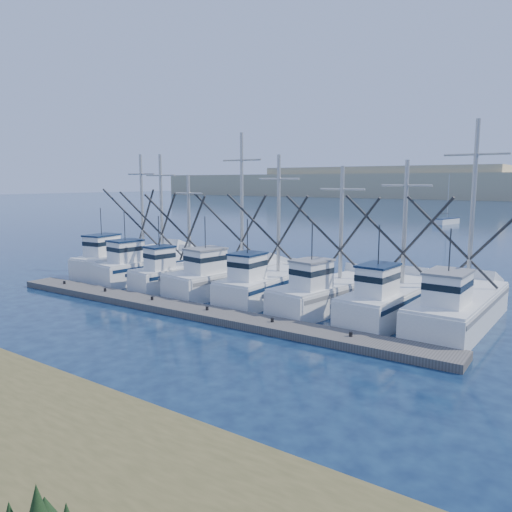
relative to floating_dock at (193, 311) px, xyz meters
The scene contains 4 objects.
ground 8.58m from the floating_dock, 47.05° to the right, with size 500.00×500.00×0.00m, color #0B1732.
floating_dock is the anchor object (origin of this frame).
trawler_fleet 5.19m from the floating_dock, 89.06° to the left, with size 27.27×9.52×10.09m.
sailboat_far 65.97m from the floating_dock, 93.49° to the left, with size 3.01×5.81×8.10m.
Camera 1 is at (11.82, -12.85, 7.03)m, focal length 35.00 mm.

